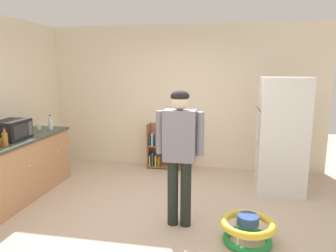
{
  "coord_description": "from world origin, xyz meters",
  "views": [
    {
      "loc": [
        0.81,
        -3.59,
        1.92
      ],
      "look_at": [
        -0.01,
        0.68,
        1.1
      ],
      "focal_mm": 33.48,
      "sensor_mm": 36.0,
      "label": 1
    }
  ],
  "objects_px": {
    "baby_walker": "(248,229)",
    "microwave": "(12,130)",
    "amber_bottle": "(5,139)",
    "refrigerator": "(281,135)",
    "kitchen_counter": "(10,172)",
    "standing_person": "(180,146)",
    "white_cup": "(39,126)",
    "bookshelf": "(166,149)",
    "clear_bottle": "(51,124)"
  },
  "relations": [
    {
      "from": "clear_bottle",
      "to": "microwave",
      "type": "bearing_deg",
      "value": -100.72
    },
    {
      "from": "white_cup",
      "to": "standing_person",
      "type": "bearing_deg",
      "value": -23.0
    },
    {
      "from": "microwave",
      "to": "white_cup",
      "type": "height_order",
      "value": "microwave"
    },
    {
      "from": "microwave",
      "to": "clear_bottle",
      "type": "height_order",
      "value": "microwave"
    },
    {
      "from": "refrigerator",
      "to": "baby_walker",
      "type": "bearing_deg",
      "value": -109.04
    },
    {
      "from": "kitchen_counter",
      "to": "white_cup",
      "type": "distance_m",
      "value": 1.01
    },
    {
      "from": "white_cup",
      "to": "amber_bottle",
      "type": "bearing_deg",
      "value": -77.41
    },
    {
      "from": "kitchen_counter",
      "to": "amber_bottle",
      "type": "xyz_separation_m",
      "value": [
        0.18,
        -0.26,
        0.55
      ]
    },
    {
      "from": "baby_walker",
      "to": "microwave",
      "type": "distance_m",
      "value": 3.44
    },
    {
      "from": "white_cup",
      "to": "refrigerator",
      "type": "bearing_deg",
      "value": 4.46
    },
    {
      "from": "bookshelf",
      "to": "standing_person",
      "type": "bearing_deg",
      "value": -74.75
    },
    {
      "from": "microwave",
      "to": "refrigerator",
      "type": "bearing_deg",
      "value": 15.41
    },
    {
      "from": "kitchen_counter",
      "to": "baby_walker",
      "type": "relative_size",
      "value": 3.86
    },
    {
      "from": "bookshelf",
      "to": "amber_bottle",
      "type": "xyz_separation_m",
      "value": [
        -1.69,
        -2.24,
        0.63
      ]
    },
    {
      "from": "kitchen_counter",
      "to": "white_cup",
      "type": "xyz_separation_m",
      "value": [
        -0.07,
        0.88,
        0.5
      ]
    },
    {
      "from": "kitchen_counter",
      "to": "standing_person",
      "type": "bearing_deg",
      "value": -4.69
    },
    {
      "from": "baby_walker",
      "to": "bookshelf",
      "type": "bearing_deg",
      "value": 119.86
    },
    {
      "from": "standing_person",
      "to": "baby_walker",
      "type": "distance_m",
      "value": 1.19
    },
    {
      "from": "bookshelf",
      "to": "clear_bottle",
      "type": "distance_m",
      "value": 2.14
    },
    {
      "from": "baby_walker",
      "to": "microwave",
      "type": "bearing_deg",
      "value": 169.98
    },
    {
      "from": "bookshelf",
      "to": "kitchen_counter",
      "type": "bearing_deg",
      "value": -133.37
    },
    {
      "from": "refrigerator",
      "to": "microwave",
      "type": "xyz_separation_m",
      "value": [
        -3.84,
        -1.06,
        0.15
      ]
    },
    {
      "from": "amber_bottle",
      "to": "standing_person",
      "type": "bearing_deg",
      "value": 1.36
    },
    {
      "from": "clear_bottle",
      "to": "kitchen_counter",
      "type": "bearing_deg",
      "value": -99.18
    },
    {
      "from": "baby_walker",
      "to": "amber_bottle",
      "type": "relative_size",
      "value": 2.46
    },
    {
      "from": "bookshelf",
      "to": "white_cup",
      "type": "height_order",
      "value": "white_cup"
    },
    {
      "from": "standing_person",
      "to": "clear_bottle",
      "type": "distance_m",
      "value": 2.57
    },
    {
      "from": "refrigerator",
      "to": "standing_person",
      "type": "height_order",
      "value": "refrigerator"
    },
    {
      "from": "baby_walker",
      "to": "white_cup",
      "type": "xyz_separation_m",
      "value": [
        -3.35,
        1.33,
        0.79
      ]
    },
    {
      "from": "refrigerator",
      "to": "amber_bottle",
      "type": "relative_size",
      "value": 7.24
    },
    {
      "from": "microwave",
      "to": "amber_bottle",
      "type": "relative_size",
      "value": 1.95
    },
    {
      "from": "kitchen_counter",
      "to": "bookshelf",
      "type": "xyz_separation_m",
      "value": [
        1.88,
        1.99,
        -0.08
      ]
    },
    {
      "from": "kitchen_counter",
      "to": "white_cup",
      "type": "height_order",
      "value": "white_cup"
    },
    {
      "from": "baby_walker",
      "to": "clear_bottle",
      "type": "distance_m",
      "value": 3.51
    },
    {
      "from": "clear_bottle",
      "to": "bookshelf",
      "type": "bearing_deg",
      "value": 32.32
    },
    {
      "from": "kitchen_counter",
      "to": "standing_person",
      "type": "height_order",
      "value": "standing_person"
    },
    {
      "from": "refrigerator",
      "to": "bookshelf",
      "type": "height_order",
      "value": "refrigerator"
    },
    {
      "from": "microwave",
      "to": "clear_bottle",
      "type": "bearing_deg",
      "value": 79.28
    },
    {
      "from": "kitchen_counter",
      "to": "bookshelf",
      "type": "height_order",
      "value": "kitchen_counter"
    },
    {
      "from": "bookshelf",
      "to": "amber_bottle",
      "type": "bearing_deg",
      "value": -127.04
    },
    {
      "from": "baby_walker",
      "to": "white_cup",
      "type": "height_order",
      "value": "white_cup"
    },
    {
      "from": "bookshelf",
      "to": "microwave",
      "type": "height_order",
      "value": "microwave"
    },
    {
      "from": "amber_bottle",
      "to": "kitchen_counter",
      "type": "bearing_deg",
      "value": 125.45
    },
    {
      "from": "amber_bottle",
      "to": "refrigerator",
      "type": "bearing_deg",
      "value": 21.45
    },
    {
      "from": "bookshelf",
      "to": "white_cup",
      "type": "bearing_deg",
      "value": -150.3
    },
    {
      "from": "microwave",
      "to": "white_cup",
      "type": "xyz_separation_m",
      "value": [
        -0.07,
        0.75,
        -0.09
      ]
    },
    {
      "from": "refrigerator",
      "to": "bookshelf",
      "type": "xyz_separation_m",
      "value": [
        -1.97,
        0.8,
        -0.52
      ]
    },
    {
      "from": "refrigerator",
      "to": "white_cup",
      "type": "height_order",
      "value": "refrigerator"
    },
    {
      "from": "kitchen_counter",
      "to": "bookshelf",
      "type": "bearing_deg",
      "value": 46.63
    },
    {
      "from": "kitchen_counter",
      "to": "standing_person",
      "type": "relative_size",
      "value": 1.4
    }
  ]
}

